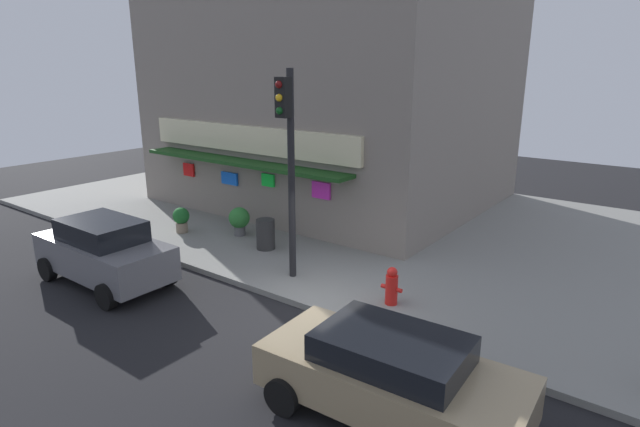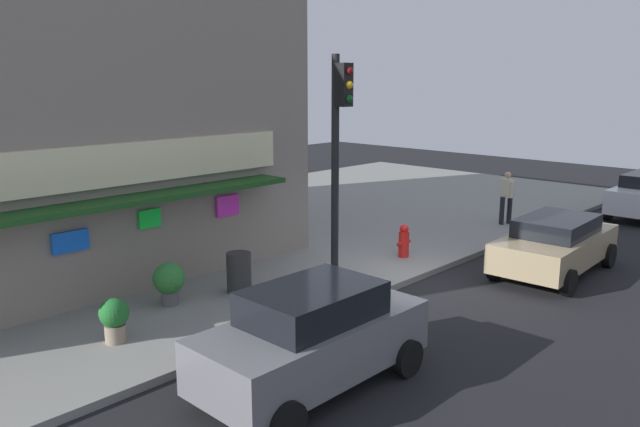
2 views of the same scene
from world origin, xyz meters
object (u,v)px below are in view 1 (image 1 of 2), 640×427
object	(u,v)px
potted_plant_by_window	(239,219)
potted_plant_by_doorway	(181,218)
traffic_light	(288,149)
parked_car_grey	(104,251)
parked_car_tan	(391,375)
fire_hydrant	(392,286)
trash_can	(266,234)

from	to	relation	value
potted_plant_by_window	potted_plant_by_doorway	bearing A→B (deg)	-152.30
traffic_light	parked_car_grey	size ratio (longest dim) A/B	1.33
parked_car_tan	fire_hydrant	bearing A→B (deg)	119.08
traffic_light	trash_can	distance (m)	3.76
parked_car_grey	potted_plant_by_doorway	bearing A→B (deg)	112.24
trash_can	potted_plant_by_doorway	bearing A→B (deg)	-171.53
potted_plant_by_doorway	parked_car_grey	xyz separation A→B (m)	(1.49, -3.65, 0.25)
traffic_light	potted_plant_by_doorway	world-z (taller)	traffic_light
fire_hydrant	potted_plant_by_window	bearing A→B (deg)	167.28
traffic_light	fire_hydrant	world-z (taller)	traffic_light
trash_can	parked_car_tan	bearing A→B (deg)	-33.00
traffic_light	trash_can	size ratio (longest dim) A/B	5.76
traffic_light	potted_plant_by_window	world-z (taller)	traffic_light
potted_plant_by_doorway	potted_plant_by_window	size ratio (longest dim) A/B	0.90
potted_plant_by_doorway	parked_car_grey	distance (m)	3.95
fire_hydrant	trash_can	size ratio (longest dim) A/B	0.99
potted_plant_by_window	parked_car_tan	world-z (taller)	parked_car_tan
parked_car_tan	parked_car_grey	size ratio (longest dim) A/B	1.08
fire_hydrant	parked_car_tan	distance (m)	3.89
traffic_light	parked_car_tan	bearing A→B (deg)	-33.67
trash_can	parked_car_grey	xyz separation A→B (m)	(-1.84, -4.14, 0.27)
potted_plant_by_doorway	fire_hydrant	bearing A→B (deg)	-3.66
traffic_light	potted_plant_by_window	distance (m)	4.85
potted_plant_by_doorway	parked_car_grey	bearing A→B (deg)	-67.76
fire_hydrant	parked_car_grey	xyz separation A→B (m)	(-6.76, -3.12, 0.29)
fire_hydrant	traffic_light	bearing A→B (deg)	-176.12
fire_hydrant	parked_car_grey	distance (m)	7.45
fire_hydrant	trash_can	xyz separation A→B (m)	(-4.91, 1.02, 0.02)
potted_plant_by_doorway	parked_car_grey	size ratio (longest dim) A/B	0.21
fire_hydrant	parked_car_tan	world-z (taller)	parked_car_tan
trash_can	parked_car_tan	world-z (taller)	parked_car_tan
potted_plant_by_window	parked_car_grey	xyz separation A→B (m)	(-0.29, -4.58, 0.18)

